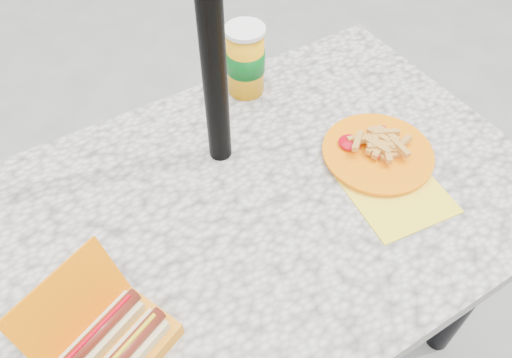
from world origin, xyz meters
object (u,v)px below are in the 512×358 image
umbrella_pole (210,15)px  soda_cup (246,60)px  hotdog_box (112,346)px  fries_plate (379,154)px

umbrella_pole → soda_cup: (0.16, 0.16, -0.26)m
soda_cup → umbrella_pole: bearing=-135.5°
hotdog_box → soda_cup: size_ratio=1.34×
umbrella_pole → hotdog_box: 0.58m
umbrella_pole → hotdog_box: umbrella_pole is taller
umbrella_pole → fries_plate: size_ratio=6.48×
hotdog_box → fries_plate: (0.66, 0.11, -0.02)m
hotdog_box → soda_cup: 0.72m
hotdog_box → soda_cup: soda_cup is taller
fries_plate → soda_cup: 0.39m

